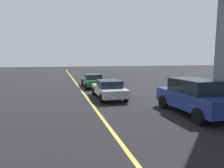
# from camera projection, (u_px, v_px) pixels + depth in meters

# --- Properties ---
(lane_centre_line) EXTENTS (80.00, 0.16, 0.01)m
(lane_centre_line) POSITION_uv_depth(u_px,v_px,m) (88.00, 100.00, 14.38)
(lane_centre_line) COLOR #D8C64C
(lane_centre_line) RESTS_ON ground_plane
(car_green_near) EXTENTS (4.40, 1.95, 1.37)m
(car_green_near) POSITION_uv_depth(u_px,v_px,m) (93.00, 80.00, 20.59)
(car_green_near) COLOR #1E6038
(car_green_near) RESTS_ON ground_plane
(car_blue_mid) EXTENTS (4.70, 2.14, 1.88)m
(car_blue_mid) POSITION_uv_depth(u_px,v_px,m) (194.00, 96.00, 10.57)
(car_blue_mid) COLOR navy
(car_blue_mid) RESTS_ON ground_plane
(car_silver_oncoming) EXTENTS (4.40, 1.95, 1.37)m
(car_silver_oncoming) POSITION_uv_depth(u_px,v_px,m) (109.00, 89.00, 14.82)
(car_silver_oncoming) COLOR #B7BABF
(car_silver_oncoming) RESTS_ON ground_plane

